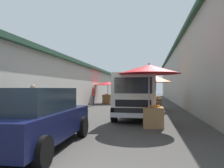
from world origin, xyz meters
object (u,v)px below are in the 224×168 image
delivery_truck (136,97)px  vendor_in_shade (93,94)px  fruit_stall_far_left (150,80)px  vendor_by_crates (33,102)px  fruit_stall_near_left (153,82)px  hatchback_car (33,117)px  fruit_stall_far_right (108,86)px

delivery_truck → vendor_in_shade: 8.83m
fruit_stall_far_left → vendor_by_crates: fruit_stall_far_left is taller
fruit_stall_near_left → vendor_by_crates: (-6.53, 4.86, -0.97)m
hatchback_car → vendor_by_crates: size_ratio=2.50×
delivery_truck → vendor_by_crates: (-1.81, 4.04, -0.13)m
vendor_in_shade → fruit_stall_far_right: bearing=-11.5°
fruit_stall_far_left → hatchback_car: 4.48m
hatchback_car → delivery_truck: 5.54m
fruit_stall_far_right → delivery_truck: size_ratio=0.55×
vendor_by_crates → vendor_in_shade: 9.66m
fruit_stall_far_left → vendor_by_crates: bearing=90.8°
fruit_stall_far_right → vendor_by_crates: fruit_stall_far_right is taller
fruit_stall_near_left → vendor_by_crates: 8.20m
vendor_by_crates → vendor_in_shade: (9.66, -0.01, 0.05)m
fruit_stall_far_left → fruit_stall_near_left: fruit_stall_near_left is taller
hatchback_car → vendor_by_crates: (3.28, 1.87, 0.17)m
fruit_stall_near_left → delivery_truck: fruit_stall_near_left is taller
fruit_stall_far_left → vendor_by_crates: size_ratio=1.51×
fruit_stall_far_left → fruit_stall_near_left: (6.46, -0.21, 0.13)m
vendor_by_crates → vendor_in_shade: size_ratio=0.96×
hatchback_car → fruit_stall_near_left: bearing=-17.0°
fruit_stall_far_right → delivery_truck: (-10.90, -3.41, -0.60)m
hatchback_car → vendor_in_shade: 13.08m
delivery_truck → vendor_by_crates: delivery_truck is taller
fruit_stall_near_left → hatchback_car: 10.32m
fruit_stall_far_right → fruit_stall_near_left: 7.50m
fruit_stall_far_right → fruit_stall_near_left: bearing=-145.6°
fruit_stall_near_left → vendor_in_shade: bearing=57.2°
fruit_stall_far_right → delivery_truck: 11.44m
hatchback_car → delivery_truck: delivery_truck is taller
fruit_stall_far_left → fruit_stall_near_left: bearing=-1.8°
fruit_stall_near_left → vendor_by_crates: size_ratio=1.55×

